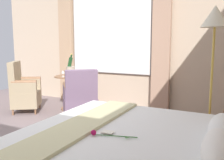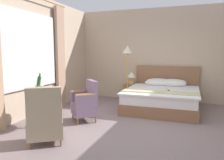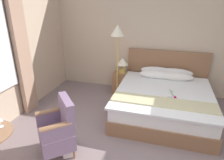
# 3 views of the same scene
# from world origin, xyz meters

# --- Properties ---
(wall_headboard_side) EXTENTS (5.55, 0.12, 3.01)m
(wall_headboard_side) POSITION_xyz_m (0.00, 3.00, 1.50)
(wall_headboard_side) COLOR #C7B196
(wall_headboard_side) RESTS_ON ground
(bed) EXTENTS (1.98, 2.21, 1.14)m
(bed) POSITION_xyz_m (0.24, 1.87, 0.33)
(bed) COLOR #885E40
(bed) RESTS_ON ground
(nightstand) EXTENTS (0.48, 0.38, 0.55)m
(nightstand) POSITION_xyz_m (-0.86, 2.58, 0.28)
(nightstand) COLOR #885E40
(nightstand) RESTS_ON ground
(bedside_lamp) EXTENTS (0.30, 0.30, 0.40)m
(bedside_lamp) POSITION_xyz_m (-0.86, 2.58, 0.82)
(bedside_lamp) COLOR tan
(bedside_lamp) RESTS_ON nightstand
(floor_lamp_brass) EXTENTS (0.32, 0.32, 1.80)m
(floor_lamp_brass) POSITION_xyz_m (-0.90, 2.25, 1.51)
(floor_lamp_brass) COLOR gold
(floor_lamp_brass) RESTS_ON ground
(armchair_by_window) EXTENTS (0.74, 0.75, 0.94)m
(armchair_by_window) POSITION_xyz_m (-1.29, 0.12, 0.44)
(armchair_by_window) COLOR #885E40
(armchair_by_window) RESTS_ON ground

